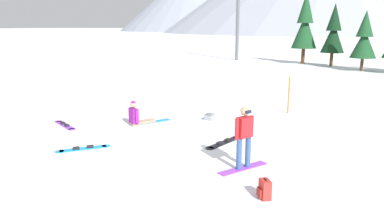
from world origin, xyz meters
TOP-DOWN VIEW (x-y plane):
  - ground_plane at (0.00, 0.00)m, footprint 800.00×800.00m
  - snowboarder_foreground at (3.31, 0.04)m, footprint 1.04×1.53m
  - snowboarder_midground at (-1.87, 2.63)m, footprint 1.18×1.70m
  - loose_snowboard_near_left at (-1.76, -0.60)m, footprint 1.35×1.47m
  - loose_snowboard_far_spare at (2.02, 1.93)m, footprint 0.71×1.82m
  - loose_snowboard_near_right at (-4.38, 1.28)m, footprint 1.73×1.04m
  - backpack_grey at (0.34, 4.63)m, footprint 0.34×0.53m
  - backpack_red at (4.31, -1.46)m, footprint 0.37×0.38m
  - trail_marker_pole at (3.02, 7.26)m, footprint 0.06×0.06m
  - pine_tree_twin at (2.62, 28.70)m, footprint 2.16×2.16m
  - pine_tree_broad at (-0.23, 29.87)m, footprint 2.47×2.47m
  - pine_tree_slender at (5.38, 25.76)m, footprint 2.10×2.10m
  - ski_lift_tower at (-7.60, 30.77)m, footprint 3.67×0.36m

SIDE VIEW (x-z plane):
  - ground_plane at x=0.00m, z-range 0.00..0.00m
  - loose_snowboard_far_spare at x=2.02m, z-range -0.02..0.07m
  - loose_snowboard_near_right at x=-4.38m, z-range -0.02..0.07m
  - loose_snowboard_near_left at x=-1.76m, z-range -0.02..0.07m
  - backpack_grey at x=0.34m, z-range -0.01..0.27m
  - backpack_red at x=4.31m, z-range -0.02..0.45m
  - snowboarder_midground at x=-1.87m, z-range -0.15..0.84m
  - trail_marker_pole at x=3.02m, z-range 0.00..1.65m
  - snowboarder_foreground at x=3.31m, z-range 0.05..1.78m
  - pine_tree_slender at x=5.38m, z-range 0.23..5.31m
  - pine_tree_twin at x=2.62m, z-range 0.26..6.11m
  - pine_tree_broad at x=-0.23m, z-range 0.32..7.41m
  - ski_lift_tower at x=-7.60m, z-range 0.79..10.89m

